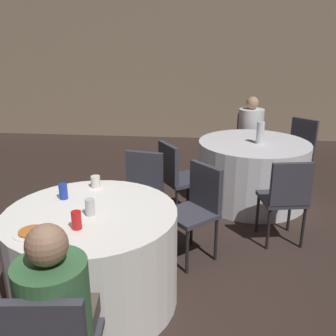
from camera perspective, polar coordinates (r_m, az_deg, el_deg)
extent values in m
plane|color=#332621|center=(3.11, -12.00, -19.69)|extent=(16.00, 16.00, 0.00)
cube|color=gray|center=(7.55, -0.79, 15.17)|extent=(16.00, 0.06, 2.80)
cylinder|color=white|center=(2.94, -11.24, -13.13)|extent=(1.25, 1.25, 0.75)
cylinder|color=silver|center=(4.71, 12.70, -0.54)|extent=(1.33, 1.33, 0.75)
cube|color=#383842|center=(3.66, -4.52, -4.77)|extent=(0.47, 0.47, 0.04)
cube|color=#383842|center=(3.74, -3.62, -0.55)|extent=(0.38, 0.12, 0.41)
cylinder|color=black|center=(3.57, -2.82, -9.56)|extent=(0.03, 0.03, 0.42)
cylinder|color=black|center=(3.69, -7.87, -8.76)|extent=(0.03, 0.03, 0.42)
cylinder|color=black|center=(3.86, -1.14, -7.24)|extent=(0.03, 0.03, 0.42)
cylinder|color=black|center=(3.96, -5.86, -6.58)|extent=(0.03, 0.03, 0.42)
cube|color=#383842|center=(3.36, 3.35, -7.08)|extent=(0.57, 0.57, 0.04)
cube|color=#383842|center=(3.38, 5.75, -2.82)|extent=(0.30, 0.31, 0.41)
cylinder|color=black|center=(3.26, 2.93, -12.61)|extent=(0.03, 0.03, 0.42)
cylinder|color=black|center=(3.49, -0.72, -10.28)|extent=(0.03, 0.03, 0.42)
cylinder|color=black|center=(3.46, 7.32, -10.72)|extent=(0.03, 0.03, 0.42)
cylinder|color=black|center=(3.68, 3.58, -8.68)|extent=(0.03, 0.03, 0.42)
cube|color=#383842|center=(4.15, 2.26, -1.80)|extent=(0.55, 0.55, 0.04)
cube|color=#383842|center=(3.99, 0.06, 0.79)|extent=(0.25, 0.35, 0.41)
cylinder|color=black|center=(4.45, 3.03, -3.53)|extent=(0.03, 0.03, 0.42)
cylinder|color=black|center=(4.19, 5.41, -5.11)|extent=(0.03, 0.03, 0.42)
cylinder|color=black|center=(4.30, -0.88, -4.34)|extent=(0.03, 0.03, 0.42)
cylinder|color=black|center=(4.03, 1.32, -6.06)|extent=(0.03, 0.03, 0.42)
cube|color=#383842|center=(5.49, 18.83, 2.46)|extent=(0.57, 0.57, 0.04)
cube|color=#383842|center=(5.59, 20.00, 5.00)|extent=(0.31, 0.29, 0.41)
cylinder|color=black|center=(5.34, 19.21, -0.67)|extent=(0.03, 0.03, 0.42)
cylinder|color=black|center=(5.50, 16.16, 0.22)|extent=(0.03, 0.03, 0.42)
cylinder|color=black|center=(5.63, 20.93, 0.13)|extent=(0.03, 0.03, 0.42)
cylinder|color=black|center=(5.78, 17.98, 0.95)|extent=(0.03, 0.03, 0.42)
cube|color=#383842|center=(5.63, 12.29, 3.46)|extent=(0.43, 0.43, 0.04)
cube|color=#383842|center=(5.75, 12.37, 6.09)|extent=(0.38, 0.07, 0.41)
cylinder|color=black|center=(5.55, 13.94, 0.58)|extent=(0.03, 0.03, 0.42)
cylinder|color=black|center=(5.53, 10.43, 0.77)|extent=(0.03, 0.03, 0.42)
cylinder|color=black|center=(5.87, 13.72, 1.63)|extent=(0.03, 0.03, 0.42)
cylinder|color=black|center=(5.85, 10.40, 1.81)|extent=(0.03, 0.03, 0.42)
cube|color=#383842|center=(3.82, 16.93, -4.54)|extent=(0.46, 0.46, 0.04)
cube|color=#383842|center=(3.59, 18.27, -2.38)|extent=(0.38, 0.11, 0.41)
cylinder|color=black|center=(4.01, 13.48, -6.73)|extent=(0.03, 0.03, 0.42)
cylinder|color=black|center=(4.12, 18.01, -6.43)|extent=(0.03, 0.03, 0.42)
cylinder|color=black|center=(3.72, 15.03, -8.99)|extent=(0.03, 0.03, 0.42)
cylinder|color=black|center=(3.84, 19.88, -8.57)|extent=(0.03, 0.03, 0.42)
cylinder|color=black|center=(5.48, 12.22, 0.71)|extent=(0.24, 0.24, 0.46)
cube|color=black|center=(5.51, 12.38, 3.86)|extent=(0.36, 0.34, 0.12)
cylinder|color=white|center=(5.57, 12.48, 6.18)|extent=(0.36, 0.36, 0.51)
sphere|color=tan|center=(5.50, 12.74, 9.66)|extent=(0.18, 0.18, 0.18)
cube|color=#4C4238|center=(2.20, -15.62, -21.64)|extent=(0.37, 0.35, 0.12)
cylinder|color=#38663D|center=(2.00, -16.96, -19.51)|extent=(0.35, 0.35, 0.48)
sphere|color=#997056|center=(1.81, -18.01, -11.08)|extent=(0.20, 0.20, 0.20)
cylinder|color=white|center=(2.57, -19.98, -9.24)|extent=(0.24, 0.24, 0.01)
cylinder|color=#BC6628|center=(2.57, -20.00, -9.07)|extent=(0.17, 0.17, 0.01)
cylinder|color=#1E38A5|center=(3.00, -15.67, -3.44)|extent=(0.07, 0.07, 0.12)
cylinder|color=silver|center=(2.68, -11.81, -5.86)|extent=(0.07, 0.07, 0.12)
cylinder|color=red|center=(2.52, -13.77, -7.73)|extent=(0.07, 0.07, 0.12)
cylinder|color=silver|center=(3.17, -10.98, -2.06)|extent=(0.08, 0.08, 0.10)
cylinder|color=silver|center=(4.52, 13.88, 5.24)|extent=(0.09, 0.09, 0.26)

